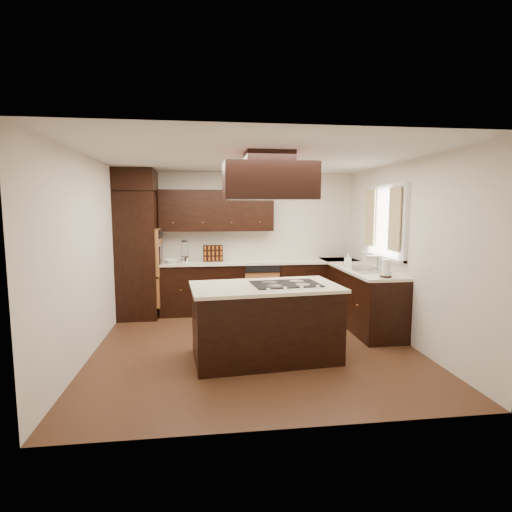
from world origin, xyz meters
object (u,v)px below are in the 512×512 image
Objects in this scene: island at (265,323)px; range_hood at (269,182)px; spice_rack at (213,253)px; oven_column at (138,255)px.

range_hood is at bearing -76.62° from island.
range_hood reaches higher than spice_rack.
island is at bearing -73.51° from spice_rack.
oven_column is 3.13m from range_hood.
oven_column is at bearing 129.74° from range_hood.
oven_column is at bearing -173.11° from spice_rack.
range_hood reaches higher than oven_column.
range_hood is 2.67m from spice_rack.
spice_rack is at bearing 99.13° from island.
range_hood is at bearing -73.37° from spice_rack.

